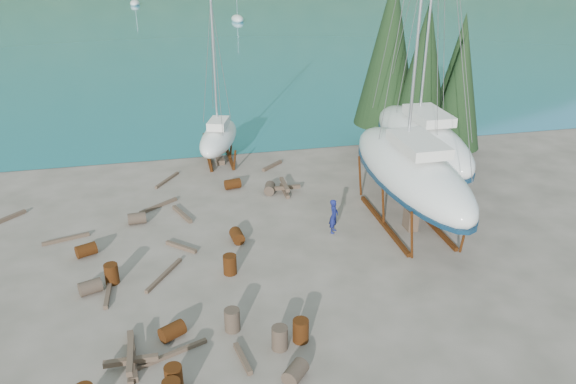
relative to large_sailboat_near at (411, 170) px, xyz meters
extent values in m
plane|color=#554E43|center=(-8.08, -3.32, -2.91)|extent=(600.00, 600.00, 0.00)
cylinder|color=black|center=(4.42, 8.68, -2.11)|extent=(0.36, 0.36, 1.60)
cone|color=black|center=(4.42, 8.68, 2.89)|extent=(3.60, 3.60, 8.40)
cylinder|color=black|center=(5.92, 6.68, -2.23)|extent=(0.36, 0.36, 1.36)
cone|color=black|center=(5.92, 6.68, 2.02)|extent=(3.06, 3.06, 7.14)
cylinder|color=black|center=(2.92, 10.68, -1.99)|extent=(0.36, 0.36, 1.84)
cone|color=black|center=(2.92, 10.68, 3.76)|extent=(4.14, 4.14, 9.66)
cylinder|color=black|center=(7.42, 9.68, -2.19)|extent=(0.36, 0.36, 1.44)
cone|color=black|center=(7.42, 9.68, 2.31)|extent=(3.24, 3.24, 7.56)
ellipsoid|color=silver|center=(1.92, 76.68, -2.53)|extent=(2.00, 5.00, 1.40)
cylinder|color=silver|center=(1.92, 76.68, 0.32)|extent=(0.08, 0.08, 5.00)
ellipsoid|color=silver|center=(-16.08, 106.68, -2.53)|extent=(2.00, 5.00, 1.40)
ellipsoid|color=silver|center=(0.00, 0.02, -0.04)|extent=(3.43, 11.48, 2.67)
cube|color=#0C273E|center=(0.00, -0.55, -0.93)|extent=(0.27, 2.06, 1.00)
cube|color=silver|center=(0.00, -0.55, 1.54)|extent=(1.86, 3.45, 0.50)
cube|color=#572D0F|center=(-1.17, 0.02, -2.81)|extent=(0.18, 6.30, 0.20)
cube|color=#572D0F|center=(1.17, 0.02, -2.81)|extent=(0.18, 6.30, 0.20)
cube|color=brown|center=(0.00, -0.55, -2.39)|extent=(0.50, 0.80, 1.03)
ellipsoid|color=silver|center=(2.69, 4.57, -0.14)|extent=(3.31, 10.93, 2.57)
cube|color=#0C273E|center=(2.69, 4.03, -0.97)|extent=(0.28, 1.96, 1.00)
cube|color=silver|center=(2.69, 4.03, 1.40)|extent=(1.78, 3.29, 0.50)
cube|color=#572D0F|center=(1.58, 4.57, -2.81)|extent=(0.18, 5.99, 0.20)
cube|color=#572D0F|center=(3.80, 4.57, -2.81)|extent=(0.18, 5.99, 0.20)
cube|color=brown|center=(2.69, 4.03, -2.41)|extent=(0.50, 0.80, 0.98)
ellipsoid|color=silver|center=(-8.24, 10.68, -1.31)|extent=(3.82, 6.51, 1.60)
cube|color=#0C273E|center=(-8.24, 10.37, -1.66)|extent=(0.59, 1.14, 1.00)
cube|color=silver|center=(-8.24, 10.37, -0.26)|extent=(1.61, 2.11, 0.50)
cylinder|color=silver|center=(-8.24, 10.99, 3.31)|extent=(0.14, 0.14, 7.45)
cube|color=#572D0F|center=(-8.93, 10.68, -2.81)|extent=(0.18, 3.41, 0.20)
cube|color=#572D0F|center=(-7.56, 10.68, -2.81)|extent=(0.18, 3.41, 0.20)
cube|color=brown|center=(-8.24, 10.37, -2.76)|extent=(0.50, 0.80, 0.30)
imported|color=#121852|center=(-3.82, -0.06, -2.04)|extent=(0.68, 0.76, 1.74)
cylinder|color=#2D2823|center=(-7.94, -9.50, -2.62)|extent=(1.02, 1.04, 0.58)
cylinder|color=#572D0F|center=(-15.42, 0.19, -2.62)|extent=(1.04, 0.88, 0.58)
cylinder|color=#572D0F|center=(-7.97, 6.20, -2.62)|extent=(0.97, 0.73, 0.58)
cylinder|color=#2D2823|center=(-9.62, -6.52, -2.47)|extent=(0.58, 0.58, 0.88)
cylinder|color=#572D0F|center=(-8.56, 0.03, -2.62)|extent=(0.67, 0.94, 0.58)
cylinder|color=#572D0F|center=(-7.32, -7.65, -2.47)|extent=(0.58, 0.58, 0.88)
cylinder|color=#572D0F|center=(-14.13, -2.35, -2.47)|extent=(0.58, 0.58, 0.88)
cylinder|color=#2D2823|center=(-13.24, 2.93, -2.62)|extent=(0.92, 0.64, 0.58)
cylinder|color=#2D2823|center=(-6.01, 5.14, -2.62)|extent=(0.79, 1.00, 0.58)
cylinder|color=#572D0F|center=(-11.79, -6.50, -2.62)|extent=(1.05, 0.95, 0.58)
cylinder|color=#572D0F|center=(-11.82, -9.07, -2.47)|extent=(0.58, 0.58, 0.88)
cylinder|color=#572D0F|center=(-9.23, -2.70, -2.47)|extent=(0.58, 0.58, 0.88)
cylinder|color=#2D2823|center=(-14.95, -2.94, -2.62)|extent=(1.03, 0.85, 0.58)
cylinder|color=#2D2823|center=(-8.13, -7.89, -2.47)|extent=(0.58, 0.58, 0.88)
cube|color=brown|center=(-19.81, 4.72, -2.81)|extent=(1.69, 1.66, 0.19)
cube|color=brown|center=(-11.86, -7.47, -2.83)|extent=(2.52, 1.10, 0.15)
cube|color=brown|center=(-11.20, -0.10, -2.82)|extent=(1.39, 1.32, 0.17)
cube|color=brown|center=(-5.12, 8.98, -2.81)|extent=(1.50, 1.37, 0.19)
cube|color=brown|center=(-9.50, -8.24, -2.82)|extent=(0.45, 1.59, 0.17)
cube|color=brown|center=(-11.00, 3.33, -2.81)|extent=(0.95, 2.01, 0.19)
cube|color=brown|center=(-11.64, 8.12, -2.83)|extent=(1.45, 2.10, 0.15)
cube|color=brown|center=(-12.18, 4.63, -2.83)|extent=(2.00, 1.54, 0.16)
cube|color=brown|center=(-12.03, -2.34, -2.83)|extent=(1.60, 2.36, 0.15)
cube|color=brown|center=(-14.25, -3.18, -2.82)|extent=(0.24, 2.12, 0.17)
cube|color=brown|center=(-13.18, -7.29, -2.79)|extent=(0.45, 2.55, 0.23)
cube|color=brown|center=(-16.54, 1.87, -2.83)|extent=(2.12, 0.76, 0.16)
cube|color=brown|center=(-13.19, -7.79, -2.81)|extent=(0.20, 1.80, 0.20)
cube|color=brown|center=(-13.19, -7.79, -2.61)|extent=(1.80, 0.20, 0.20)
cube|color=brown|center=(-13.19, -7.79, -2.41)|extent=(0.20, 1.80, 0.20)
cube|color=brown|center=(-5.18, 5.03, -2.81)|extent=(0.20, 1.80, 0.20)
cube|color=brown|center=(-5.18, 5.03, -2.61)|extent=(1.80, 0.20, 0.20)
cube|color=brown|center=(-5.18, 5.03, -2.41)|extent=(0.20, 1.80, 0.20)
camera|label=1|loc=(-11.24, -23.30, 10.28)|focal=35.00mm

